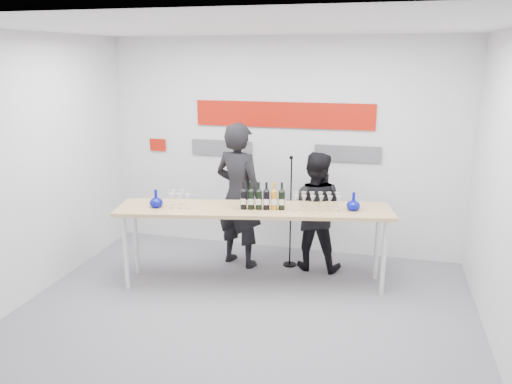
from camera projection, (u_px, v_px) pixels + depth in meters
ground at (245, 311)px, 5.52m from camera, size 5.00×5.00×0.00m
back_wall at (283, 147)px, 6.99m from camera, size 5.00×0.04×3.00m
signage at (279, 125)px, 6.90m from camera, size 3.38×0.02×0.79m
tasting_table at (254, 214)px, 5.97m from camera, size 3.34×1.29×0.98m
wine_bottles at (263, 196)px, 5.85m from camera, size 0.53×0.18×0.33m
decanter_left at (156, 198)px, 5.95m from camera, size 0.16×0.16×0.21m
decanter_right at (353, 201)px, 5.83m from camera, size 0.16×0.16×0.21m
glasses_left at (178, 200)px, 5.96m from camera, size 0.29×0.24×0.18m
glasses_right at (316, 201)px, 5.89m from camera, size 0.59×0.32×0.18m
presenter_left at (239, 195)px, 6.55m from camera, size 0.81×0.66×1.92m
presenter_right at (314, 211)px, 6.48m from camera, size 0.78×0.62×1.56m
mic_stand at (290, 233)px, 6.62m from camera, size 0.18×0.18×1.51m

